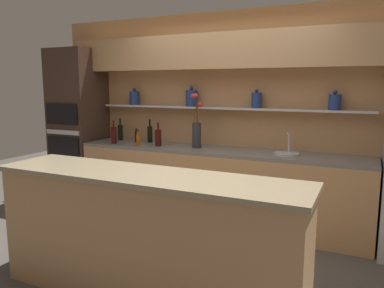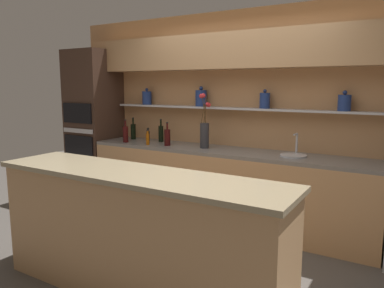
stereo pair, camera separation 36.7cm
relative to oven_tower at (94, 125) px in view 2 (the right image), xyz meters
The scene contains 13 objects.
ground_plane 2.81m from the oven_tower, 28.54° to the right, with size 12.00×12.00×0.00m, color #4C4742.
back_wall_unit 2.33m from the oven_tower, ahead, with size 5.20×0.44×2.60m.
back_counter_unit 2.24m from the oven_tower, ahead, with size 3.60×0.62×0.92m.
island_counter 2.96m from the oven_tower, 38.44° to the right, with size 2.55×0.61×1.02m.
oven_tower is the anchor object (origin of this frame).
flower_vase 1.89m from the oven_tower, ahead, with size 0.16×0.16×0.67m.
sink_fixture 3.00m from the oven_tower, ahead, with size 0.29×0.29×0.25m.
bottle_sauce_0 0.95m from the oven_tower, ahead, with size 0.05×0.05×0.19m.
bottle_wine_1 1.39m from the oven_tower, ahead, with size 0.08×0.08×0.30m.
bottle_sauce_2 1.15m from the oven_tower, ahead, with size 0.05×0.05×0.20m.
bottle_wine_3 1.14m from the oven_tower, ahead, with size 0.07×0.07×0.31m.
bottle_wine_4 0.76m from the oven_tower, 11.59° to the right, with size 0.07×0.07×0.31m.
bottle_wine_5 0.66m from the oven_tower, 11.54° to the left, with size 0.07×0.07×0.31m.
Camera 2 is at (1.85, -2.77, 1.69)m, focal length 35.00 mm.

